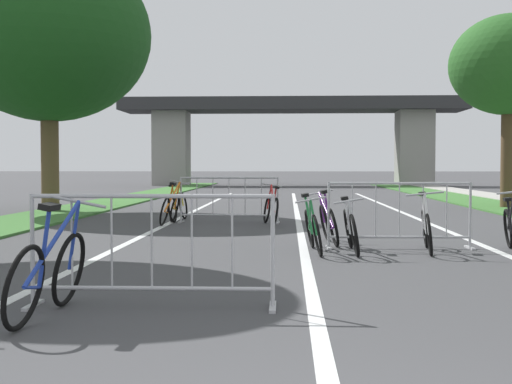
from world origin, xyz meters
The scene contains 19 objects.
grass_verge_left centered at (-6.39, 20.96, 0.03)m, with size 2.09×51.23×0.05m, color #386B2D.
grass_verge_right centered at (6.39, 20.96, 0.03)m, with size 2.09×51.23×0.05m, color #386B2D.
lane_stripe_center centered at (0.00, 14.82, 0.00)m, with size 0.14×29.64×0.01m, color silver.
lane_stripe_right_lane centered at (2.94, 14.82, 0.00)m, with size 0.14×29.64×0.01m, color silver.
lane_stripe_left_lane centered at (-2.94, 14.82, 0.00)m, with size 0.14×29.64×0.01m, color silver.
overpass_bridge centered at (0.00, 42.34, 4.06)m, with size 22.27×3.91×5.67m.
tree_left_maple_mid centered at (-6.91, 16.39, 4.93)m, with size 5.67×5.67×7.36m.
tree_right_pine_near centered at (6.43, 18.68, 4.32)m, with size 3.57×3.57×5.88m.
crowd_barrier_nearest centered at (-1.49, 3.81, 0.52)m, with size 2.29×0.45×1.05m.
crowd_barrier_second centered at (1.51, 8.43, 0.52)m, with size 2.30×0.50×1.05m.
crowd_barrier_third centered at (-1.59, 13.05, 0.52)m, with size 2.31×0.57×1.05m.
bicycle_red_0 centered at (-0.62, 12.53, 0.36)m, with size 0.48×1.62×0.92m.
bicycle_yellow_1 centered at (-2.85, 13.60, 0.36)m, with size 0.53×1.69×0.91m.
bicycle_white_2 centered at (1.85, 8.02, 0.36)m, with size 0.56×1.62×0.95m.
bicycle_purple_3 centered at (0.43, 8.99, 0.36)m, with size 0.53×1.61×0.92m.
bicycle_blue_4 centered at (-2.29, 3.33, 0.39)m, with size 0.52×1.66×1.04m.
bicycle_orange_5 centered at (-2.87, 12.64, 0.37)m, with size 0.52×1.61×0.99m.
bicycle_green_6 centered at (0.13, 7.88, 0.35)m, with size 0.44×1.70×0.88m.
bicycle_silver_7 centered at (0.70, 7.87, 0.35)m, with size 0.43×1.71×0.85m.
Camera 1 is at (-0.24, -2.36, 1.31)m, focal length 47.73 mm.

